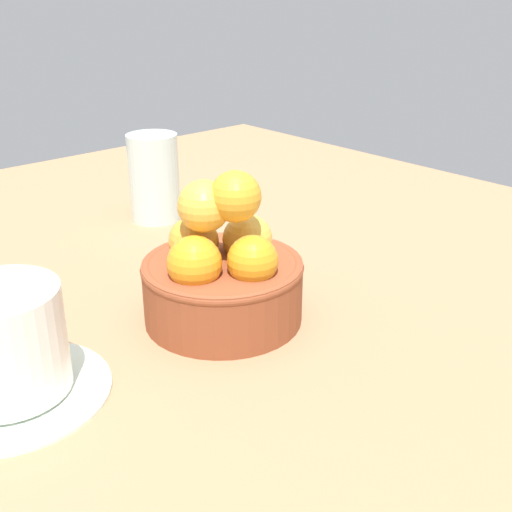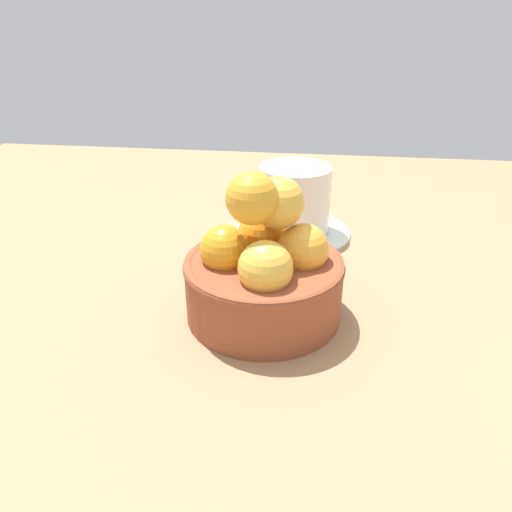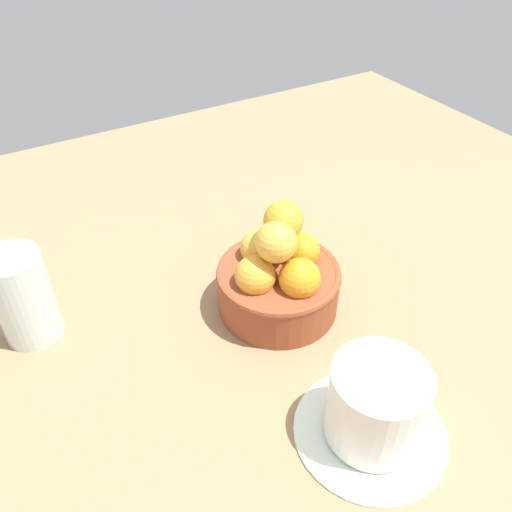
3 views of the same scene
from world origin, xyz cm
name	(u,v)px [view 2 (image 2 of 3)]	position (x,y,z in cm)	size (l,w,h in cm)	color
ground_plane	(263,331)	(0.00, 0.00, -2.05)	(126.36, 115.20, 4.10)	#997551
terracotta_bowl	(264,270)	(0.03, 0.03, 4.69)	(14.53, 14.53, 14.03)	brown
coffee_cup	(294,203)	(1.61, 19.19, 3.93)	(14.63, 14.63, 8.70)	white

